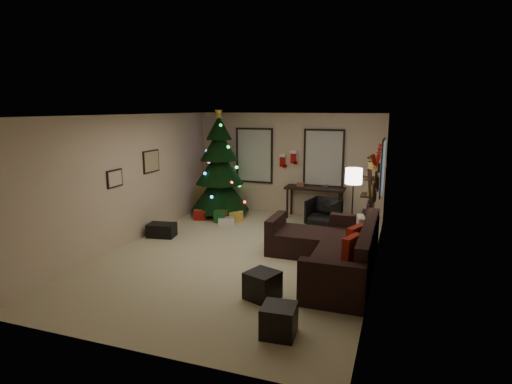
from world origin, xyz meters
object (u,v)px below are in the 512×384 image
desk_chair (324,212)px  bookshelf (370,207)px  desk (315,191)px  christmas_tree (220,171)px  sofa (334,252)px

desk_chair → bookshelf: bearing=-28.2°
desk → desk_chair: desk is taller
christmas_tree → desk: bearing=10.6°
desk → bookshelf: size_ratio=0.94×
desk_chair → bookshelf: bookshelf is taller
sofa → desk: (-1.02, 3.31, 0.43)m
desk → desk_chair: (0.36, -0.65, -0.39)m
christmas_tree → bookshelf: bearing=-16.2°
desk_chair → bookshelf: (1.15, -0.97, 0.44)m
christmas_tree → desk_chair: bearing=-3.8°
christmas_tree → sofa: 4.59m
sofa → christmas_tree: bearing=140.8°
sofa → bookshelf: bookshelf is taller
bookshelf → desk_chair: bearing=139.7°
sofa → desk: 3.49m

